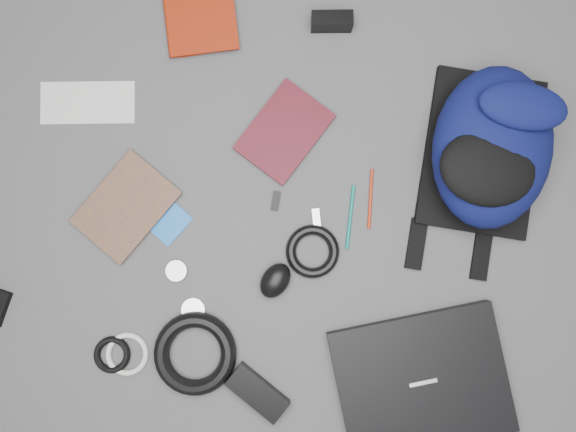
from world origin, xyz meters
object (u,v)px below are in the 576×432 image
(laptop, at_px, (421,381))
(dvd_case, at_px, (284,132))
(comic_book, at_px, (100,185))
(mouse, at_px, (275,281))
(compact_camera, at_px, (332,22))
(power_brick, at_px, (258,392))
(backpack, at_px, (492,147))
(textbook_red, at_px, (164,12))

(laptop, height_order, dvd_case, laptop)
(comic_book, height_order, mouse, mouse)
(compact_camera, bearing_deg, comic_book, -145.50)
(compact_camera, height_order, mouse, compact_camera)
(laptop, xyz_separation_m, dvd_case, (-0.50, 0.46, -0.01))
(power_brick, bearing_deg, mouse, 119.74)
(dvd_case, height_order, power_brick, power_brick)
(backpack, relative_size, comic_book, 1.85)
(power_brick, bearing_deg, compact_camera, 117.41)
(textbook_red, bearing_deg, dvd_case, -52.25)
(power_brick, bearing_deg, comic_book, 166.63)
(laptop, xyz_separation_m, comic_book, (-0.88, 0.19, -0.01))
(compact_camera, distance_m, power_brick, 0.91)
(dvd_case, bearing_deg, power_brick, -58.58)
(laptop, xyz_separation_m, power_brick, (-0.36, -0.15, -0.00))
(dvd_case, relative_size, power_brick, 1.45)
(compact_camera, xyz_separation_m, power_brick, (0.12, -0.91, -0.01))
(comic_book, distance_m, compact_camera, 0.69)
(dvd_case, xyz_separation_m, mouse, (0.10, -0.35, 0.02))
(backpack, relative_size, textbook_red, 1.81)
(laptop, bearing_deg, compact_camera, 92.15)
(backpack, height_order, mouse, backpack)
(textbook_red, distance_m, power_brick, 0.95)
(compact_camera, bearing_deg, backpack, -42.09)
(backpack, height_order, dvd_case, backpack)
(backpack, relative_size, compact_camera, 4.22)
(comic_book, height_order, dvd_case, same)
(laptop, distance_m, mouse, 0.42)
(comic_book, relative_size, dvd_case, 1.06)
(laptop, height_order, power_brick, laptop)
(textbook_red, relative_size, mouse, 2.60)
(laptop, bearing_deg, mouse, 134.26)
(backpack, relative_size, laptop, 1.08)
(laptop, height_order, textbook_red, laptop)
(backpack, xyz_separation_m, laptop, (0.03, -0.57, -0.07))
(backpack, height_order, compact_camera, backpack)
(compact_camera, bearing_deg, textbook_red, 175.13)
(compact_camera, distance_m, mouse, 0.65)
(comic_book, height_order, power_brick, power_brick)
(mouse, bearing_deg, compact_camera, 110.96)
(backpack, distance_m, mouse, 0.59)
(textbook_red, bearing_deg, backpack, -31.40)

